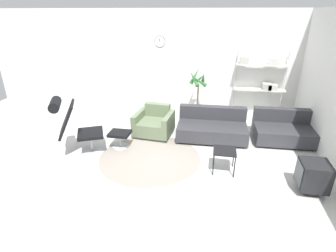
% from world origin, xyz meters
% --- Properties ---
extents(ground_plane, '(12.00, 12.00, 0.00)m').
position_xyz_m(ground_plane, '(0.00, 0.00, 0.00)').
color(ground_plane, silver).
extents(wall_back, '(12.00, 0.09, 2.80)m').
position_xyz_m(wall_back, '(-0.00, 2.94, 1.40)').
color(wall_back, silver).
rests_on(wall_back, ground_plane).
extents(round_rug, '(2.04, 2.04, 0.01)m').
position_xyz_m(round_rug, '(-0.24, -0.06, 0.00)').
color(round_rug, gray).
rests_on(round_rug, ground_plane).
extents(lounge_chair, '(1.07, 0.89, 1.19)m').
position_xyz_m(lounge_chair, '(-1.80, -0.13, 0.71)').
color(lounge_chair, '#BCBCC1').
rests_on(lounge_chair, ground_plane).
extents(ottoman, '(0.44, 0.38, 0.36)m').
position_xyz_m(ottoman, '(-0.98, 0.26, 0.26)').
color(ottoman, '#BCBCC1').
rests_on(ottoman, ground_plane).
extents(armchair_red, '(0.91, 0.87, 0.68)m').
position_xyz_m(armchair_red, '(-0.41, 1.06, 0.26)').
color(armchair_red, silver).
rests_on(armchair_red, ground_plane).
extents(couch_low, '(1.59, 0.94, 0.67)m').
position_xyz_m(couch_low, '(0.94, 1.12, 0.24)').
color(couch_low, black).
rests_on(couch_low, ground_plane).
extents(couch_second, '(1.27, 0.93, 0.67)m').
position_xyz_m(couch_second, '(2.52, 1.26, 0.24)').
color(couch_second, black).
rests_on(couch_second, ground_plane).
extents(side_table, '(0.41, 0.41, 0.43)m').
position_xyz_m(side_table, '(1.21, -0.27, 0.38)').
color(side_table, black).
rests_on(side_table, ground_plane).
extents(crt_television, '(0.45, 0.45, 0.54)m').
position_xyz_m(crt_television, '(2.60, -0.62, 0.29)').
color(crt_television, black).
rests_on(crt_television, ground_plane).
extents(potted_plant, '(0.54, 0.56, 1.35)m').
position_xyz_m(potted_plant, '(0.50, 2.38, 0.54)').
color(potted_plant, silver).
rests_on(potted_plant, ground_plane).
extents(shelf_unit, '(1.34, 0.28, 1.78)m').
position_xyz_m(shelf_unit, '(2.18, 2.70, 1.20)').
color(shelf_unit, '#BCBCC1').
rests_on(shelf_unit, ground_plane).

